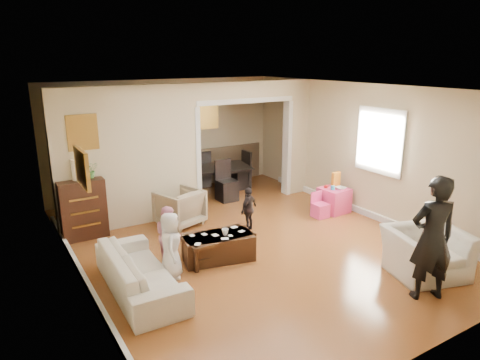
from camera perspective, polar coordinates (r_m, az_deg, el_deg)
floor at (r=7.57m, az=0.80°, el=-8.03°), size 7.00×7.00×0.00m
partition_left at (r=8.18m, az=-14.25°, el=2.92°), size 2.75×0.18×2.60m
partition_right at (r=9.98m, az=7.34°, el=5.58°), size 0.55×0.18×2.60m
partition_header at (r=9.05m, az=0.64°, el=11.83°), size 2.22×0.18×0.35m
window_pane at (r=8.56m, az=18.02°, el=4.91°), size 0.03×0.95×1.10m
framed_art_partition at (r=7.78m, az=-20.10°, el=5.93°), size 0.45×0.03×0.55m
framed_art_sofa_wall at (r=5.48m, az=-20.18°, el=1.51°), size 0.03×0.55×0.40m
framed_art_alcove at (r=10.54m, az=-4.19°, el=8.41°), size 0.45×0.03×0.55m
sofa at (r=6.11m, az=-13.12°, el=-11.66°), size 0.82×1.97×0.57m
armchair_back at (r=8.21m, az=-7.99°, el=-3.62°), size 0.93×0.95×0.69m
armchair_front at (r=6.91m, az=23.33°, el=-8.78°), size 1.27×1.18×0.68m
dresser at (r=8.03m, az=-20.12°, el=-3.56°), size 0.77×0.43×1.05m
table_lamp at (r=7.84m, az=-20.61°, el=1.32°), size 0.22×0.22×0.36m
potted_plant at (r=7.88m, az=-19.16°, el=1.24°), size 0.25×0.22×0.28m
coffee_table at (r=6.85m, az=-2.91°, el=-8.85°), size 1.17×0.77×0.41m
coffee_cup at (r=6.75m, az=-1.98°, el=-6.87°), size 0.13×0.13×0.10m
play_table at (r=9.06m, az=12.30°, el=-2.59°), size 0.56×0.56×0.50m
cereal_box at (r=9.09m, az=12.56°, el=0.10°), size 0.20×0.08×0.30m
cyan_cup at (r=8.87m, az=12.16°, el=-1.01°), size 0.08×0.08×0.08m
toy_block at (r=8.98m, az=11.32°, el=-0.85°), size 0.10×0.09×0.05m
play_bowl at (r=8.93m, az=13.16°, el=-1.06°), size 0.22×0.22×0.05m
dining_table at (r=10.08m, az=-3.59°, el=-0.03°), size 1.89×1.28×0.61m
adult_person at (r=6.09m, az=24.08°, el=-7.06°), size 0.72×0.60×1.68m
child_kneel_a at (r=6.28m, az=-9.16°, el=-8.54°), size 0.48×0.57×0.98m
child_kneel_b at (r=6.73m, az=-9.46°, el=-7.16°), size 0.40×0.48×0.92m
child_toddler at (r=7.87m, az=1.15°, el=-3.85°), size 0.52×0.40×0.82m
craft_papers at (r=6.76m, az=-2.92°, el=-7.30°), size 0.93×0.48×0.00m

